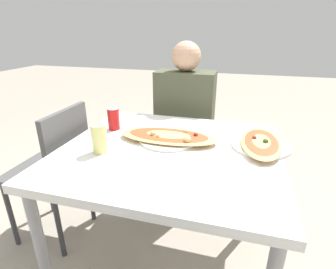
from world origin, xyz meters
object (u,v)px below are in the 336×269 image
at_px(person_seated, 185,110).
at_px(pizza_main, 168,137).
at_px(dining_table, 170,161).
at_px(chair_far_seated, 187,131).
at_px(soda_can, 114,119).
at_px(pizza_second, 261,143).
at_px(drink_glass, 99,139).
at_px(chair_side_left, 55,166).

distance_m(person_seated, pizza_main, 0.61).
bearing_deg(pizza_main, dining_table, -69.88).
xyz_separation_m(chair_far_seated, soda_can, (-0.30, -0.65, 0.28)).
bearing_deg(pizza_second, person_seated, 132.04).
distance_m(person_seated, pizza_second, 0.76).
bearing_deg(drink_glass, pizza_main, 38.99).
bearing_deg(drink_glass, soda_can, 104.14).
xyz_separation_m(person_seated, pizza_second, (0.51, -0.57, 0.03)).
height_order(person_seated, soda_can, person_seated).
height_order(dining_table, pizza_main, pizza_main).
relative_size(dining_table, chair_far_seated, 1.22).
relative_size(soda_can, drink_glass, 0.91).
xyz_separation_m(chair_side_left, person_seated, (0.64, 0.69, 0.21)).
bearing_deg(soda_can, person_seated, 60.57).
distance_m(chair_far_seated, chair_side_left, 1.02).
height_order(dining_table, person_seated, person_seated).
bearing_deg(chair_far_seated, pizza_second, 127.12).
bearing_deg(dining_table, chair_far_seated, 95.60).
distance_m(dining_table, pizza_second, 0.46).
bearing_deg(person_seated, pizza_main, 94.28).
distance_m(chair_side_left, drink_glass, 0.53).
bearing_deg(pizza_second, soda_can, 177.98).
xyz_separation_m(dining_table, chair_far_seated, (-0.08, 0.81, -0.15)).
relative_size(dining_table, person_seated, 0.88).
bearing_deg(soda_can, chair_far_seated, 64.85).
relative_size(chair_far_seated, chair_side_left, 1.00).
bearing_deg(chair_far_seated, person_seated, 90.00).
distance_m(soda_can, drink_glass, 0.31).
distance_m(chair_far_seated, pizza_second, 0.88).
distance_m(person_seated, drink_glass, 0.87).
height_order(dining_table, drink_glass, drink_glass).
distance_m(dining_table, pizza_main, 0.13).
relative_size(pizza_main, soda_can, 4.17).
xyz_separation_m(dining_table, pizza_main, (-0.03, 0.09, 0.09)).
height_order(dining_table, soda_can, soda_can).
height_order(person_seated, pizza_second, person_seated).
distance_m(person_seated, soda_can, 0.62).
bearing_deg(chair_side_left, person_seated, -43.21).
distance_m(chair_far_seated, soda_can, 0.77).
xyz_separation_m(chair_far_seated, pizza_second, (0.51, -0.68, 0.24)).
xyz_separation_m(soda_can, drink_glass, (0.07, -0.30, 0.01)).
bearing_deg(chair_far_seated, drink_glass, 76.34).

